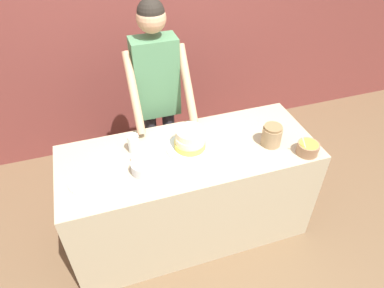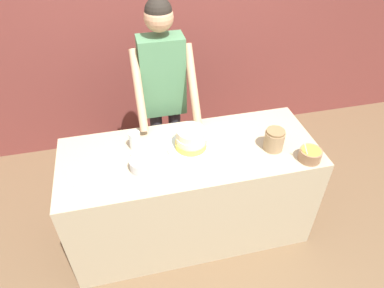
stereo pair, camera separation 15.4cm
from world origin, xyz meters
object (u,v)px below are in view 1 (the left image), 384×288
cake (190,140)px  frosting_bowl_pink (143,167)px  drinking_glass (134,143)px  ceramic_plate (85,183)px  frosting_bowl_orange (308,148)px  person_baker (157,86)px  stoneware_jar (272,135)px

cake → frosting_bowl_pink: (-0.37, -0.14, -0.03)m
drinking_glass → ceramic_plate: drinking_glass is taller
frosting_bowl_orange → drinking_glass: (-1.16, 0.40, 0.02)m
person_baker → frosting_bowl_orange: (0.87, -0.87, -0.18)m
frosting_bowl_orange → frosting_bowl_pink: 1.16m
frosting_bowl_pink → ceramic_plate: frosting_bowl_pink is taller
cake → frosting_bowl_pink: frosting_bowl_pink is taller
drinking_glass → ceramic_plate: (-0.37, -0.22, -0.06)m
cake → frosting_bowl_orange: cake is taller
cake → stoneware_jar: (0.58, -0.14, 0.01)m
drinking_glass → stoneware_jar: size_ratio=0.87×
ceramic_plate → person_baker: bearing=46.3°
person_baker → cake: 0.59m
stoneware_jar → frosting_bowl_orange: bearing=-41.0°
person_baker → frosting_bowl_pink: 0.77m
person_baker → frosting_bowl_pink: person_baker is taller
cake → stoneware_jar: 0.59m
person_baker → cake: (0.10, -0.56, -0.16)m
ceramic_plate → stoneware_jar: bearing=-0.6°
cake → ceramic_plate: cake is taller
frosting_bowl_pink → drinking_glass: (-0.02, 0.23, 0.02)m
cake → stoneware_jar: bearing=-13.8°
ceramic_plate → stoneware_jar: (1.33, -0.01, 0.07)m
frosting_bowl_orange → cake: bearing=158.0°
person_baker → cake: bearing=-79.8°
frosting_bowl_orange → ceramic_plate: size_ratio=0.79×
frosting_bowl_pink → ceramic_plate: size_ratio=0.91×
frosting_bowl_pink → ceramic_plate: 0.39m
frosting_bowl_orange → frosting_bowl_pink: bearing=171.4°
cake → frosting_bowl_orange: size_ratio=2.13×
person_baker → stoneware_jar: person_baker is taller
frosting_bowl_pink → stoneware_jar: size_ratio=1.16×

